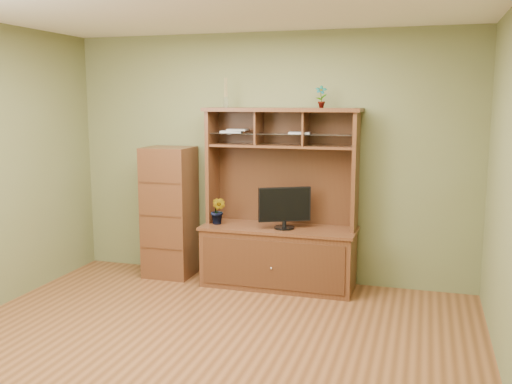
% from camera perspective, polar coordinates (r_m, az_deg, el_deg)
% --- Properties ---
extents(room, '(4.54, 4.04, 2.74)m').
position_cam_1_polar(room, '(4.39, -5.72, 0.91)').
color(room, '#5B331A').
rests_on(room, ground).
extents(media_hutch, '(1.66, 0.61, 1.90)m').
position_cam_1_polar(media_hutch, '(6.10, 2.33, -4.64)').
color(media_hutch, '#432113').
rests_on(media_hutch, room).
extents(monitor, '(0.51, 0.29, 0.44)m').
position_cam_1_polar(monitor, '(5.93, 2.86, -1.50)').
color(monitor, black).
rests_on(monitor, media_hutch).
extents(orchid_plant, '(0.19, 0.16, 0.30)m').
position_cam_1_polar(orchid_plant, '(6.16, -3.81, -1.90)').
color(orchid_plant, '#26511C').
rests_on(orchid_plant, media_hutch).
extents(top_plant, '(0.13, 0.10, 0.23)m').
position_cam_1_polar(top_plant, '(5.92, 6.53, 9.47)').
color(top_plant, '#2A5C20').
rests_on(top_plant, media_hutch).
extents(reed_diffuser, '(0.06, 0.06, 0.31)m').
position_cam_1_polar(reed_diffuser, '(6.18, -3.03, 9.57)').
color(reed_diffuser, silver).
rests_on(reed_diffuser, media_hutch).
extents(magazines, '(0.99, 0.21, 0.04)m').
position_cam_1_polar(magazines, '(6.09, -0.10, 6.08)').
color(magazines, '#B3B2B8').
rests_on(magazines, media_hutch).
extents(side_cabinet, '(0.52, 0.48, 1.46)m').
position_cam_1_polar(side_cabinet, '(6.50, -8.63, -1.99)').
color(side_cabinet, '#432113').
rests_on(side_cabinet, room).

